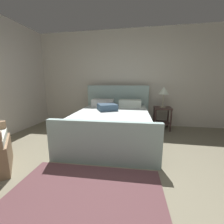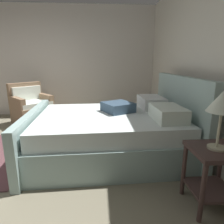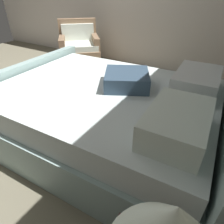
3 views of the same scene
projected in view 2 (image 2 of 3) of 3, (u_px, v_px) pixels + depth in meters
The scene contains 6 objects.
wall_back at pixel (215, 63), 2.50m from camera, with size 5.60×0.12×2.69m, color beige.
wall_side_left at pixel (31, 62), 5.01m from camera, with size 0.12×6.33×2.69m, color silver.
bed at pixel (113, 132), 2.95m from camera, with size 1.82×2.31×1.16m.
nightstand_right at pixel (213, 168), 1.84m from camera, with size 0.44×0.44×0.60m.
table_lamp_right at pixel (223, 103), 1.69m from camera, with size 0.26×0.26×0.53m.
armchair at pixel (32, 108), 4.40m from camera, with size 1.02×1.02×0.90m.
Camera 2 is at (2.49, 1.71, 1.37)m, focal length 31.80 mm.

